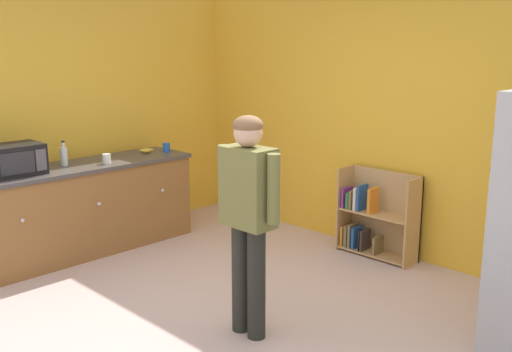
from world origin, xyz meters
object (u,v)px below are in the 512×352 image
bookshelf (374,219)px  microwave (14,160)px  white_cup (107,159)px  blue_cup (166,147)px  yellow_cup (44,160)px  kitchen_counter (83,208)px  standing_person (248,207)px  banana_bunch (148,150)px  clear_bottle (64,156)px

bookshelf → microwave: microwave is taller
bookshelf → white_cup: size_ratio=8.95×
blue_cup → yellow_cup: size_ratio=1.00×
kitchen_counter → microwave: microwave is taller
standing_person → banana_bunch: (-2.47, 0.89, -0.03)m
microwave → yellow_cup: microwave is taller
blue_cup → white_cup: same height
bookshelf → blue_cup: blue_cup is taller
standing_person → clear_bottle: 2.48m
banana_bunch → blue_cup: blue_cup is taller
kitchen_counter → clear_bottle: clear_bottle is taller
banana_bunch → blue_cup: (0.08, 0.19, 0.02)m
kitchen_counter → white_cup: size_ratio=24.17×
standing_person → blue_cup: size_ratio=16.81×
kitchen_counter → clear_bottle: (-0.06, -0.13, 0.55)m
microwave → white_cup: (0.14, 0.86, -0.09)m
yellow_cup → white_cup: 0.60m
blue_cup → bookshelf: bearing=24.7°
white_cup → clear_bottle: bearing=-119.2°
yellow_cup → clear_bottle: bearing=39.6°
clear_bottle → blue_cup: 1.17m
kitchen_counter → standing_person: size_ratio=1.44×
banana_bunch → white_cup: bearing=-73.2°
kitchen_counter → clear_bottle: size_ratio=9.33×
bookshelf → yellow_cup: (-2.34, -2.26, 0.58)m
clear_bottle → white_cup: (0.20, 0.35, -0.05)m
kitchen_counter → microwave: (-0.00, -0.64, 0.59)m
kitchen_counter → white_cup: (0.14, 0.22, 0.50)m
kitchen_counter → bookshelf: 2.91m
yellow_cup → white_cup: same height
yellow_cup → standing_person: bearing=4.6°
kitchen_counter → yellow_cup: size_ratio=24.17×
microwave → blue_cup: 1.68m
microwave → banana_bunch: bearing=91.9°
microwave → yellow_cup: (-0.22, 0.38, -0.09)m
bookshelf → standing_person: size_ratio=0.53×
standing_person → microwave: bearing=-166.2°
clear_bottle → standing_person: bearing=1.9°
standing_person → clear_bottle: standing_person is taller
kitchen_counter → white_cup: white_cup is taller
microwave → clear_bottle: size_ratio=1.95×
banana_bunch → standing_person: bearing=-19.8°
bookshelf → microwave: bearing=-128.9°
yellow_cup → microwave: bearing=-60.0°
kitchen_counter → yellow_cup: (-0.22, -0.26, 0.50)m
microwave → standing_person: bearing=13.8°
microwave → yellow_cup: size_ratio=5.05×
standing_person → white_cup: bearing=173.3°
blue_cup → standing_person: bearing=-24.4°
microwave → bookshelf: bearing=51.1°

